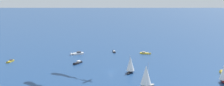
{
  "coord_description": "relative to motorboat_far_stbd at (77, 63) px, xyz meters",
  "views": [
    {
      "loc": [
        149.85,
        4.99,
        43.16
      ],
      "look_at": [
        0.46,
        0.72,
        16.85
      ],
      "focal_mm": 42.76,
      "sensor_mm": 36.0,
      "label": 1
    }
  ],
  "objects": [
    {
      "name": "sailboat_inshore",
      "position": [
        19.64,
        33.43,
        4.22
      ],
      "size": [
        8.45,
        5.98,
        10.62
      ],
      "color": "black",
      "rests_on": "ground_plane"
    },
    {
      "name": "ground_plane",
      "position": [
        16.8,
        22.19,
        -0.62
      ],
      "size": [
        2000.0,
        2000.0,
        0.0
      ],
      "primitive_type": "plane",
      "color": "navy"
    },
    {
      "name": "motorboat_far_stbd",
      "position": [
        0.0,
        0.0,
        0.0
      ],
      "size": [
        8.04,
        5.36,
        2.31
      ],
      "color": "black",
      "rests_on": "ground_plane"
    },
    {
      "name": "motorboat_outer_ring_b",
      "position": [
        -30.87,
        47.1,
        0.02
      ],
      "size": [
        4.65,
        8.47,
        2.39
      ],
      "color": "gold",
      "rests_on": "ground_plane"
    },
    {
      "name": "sailboat_outer_ring_f",
      "position": [
        43.86,
        39.93,
        4.93
      ],
      "size": [
        7.47,
        9.38,
        12.17
      ],
      "color": "#9E9993",
      "rests_on": "ground_plane"
    },
    {
      "name": "motorboat_outer_ring_d",
      "position": [
        -3.11,
        -45.39,
        -0.07
      ],
      "size": [
        7.26,
        2.83,
        2.05
      ],
      "color": "gold",
      "rests_on": "ground_plane"
    },
    {
      "name": "motorboat_mid_cluster",
      "position": [
        -36.82,
        22.88,
        -0.12
      ],
      "size": [
        6.65,
        2.77,
        1.88
      ],
      "color": "black",
      "rests_on": "ground_plane"
    },
    {
      "name": "motorboat_outer_ring_a",
      "position": [
        -27.45,
        -5.08,
        0.16
      ],
      "size": [
        6.69,
        10.08,
        2.89
      ],
      "color": "white",
      "rests_on": "ground_plane"
    }
  ]
}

